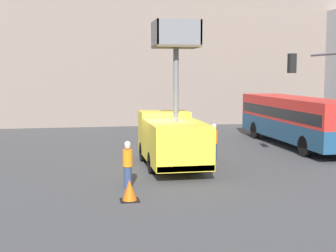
% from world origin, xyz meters
% --- Properties ---
extents(ground_plane, '(120.00, 120.00, 0.00)m').
position_xyz_m(ground_plane, '(0.00, 0.00, 0.00)').
color(ground_plane, '#424244').
extents(building_backdrop_far, '(44.00, 10.00, 20.88)m').
position_xyz_m(building_backdrop_far, '(0.00, 22.87, 10.44)').
color(building_backdrop_far, gray).
rests_on(building_backdrop_far, ground_plane).
extents(utility_truck, '(2.43, 6.04, 6.66)m').
position_xyz_m(utility_truck, '(0.52, 0.02, 1.51)').
color(utility_truck, yellow).
rests_on(utility_truck, ground_plane).
extents(city_bus, '(2.59, 11.63, 2.96)m').
position_xyz_m(city_bus, '(9.19, 5.32, 1.77)').
color(city_bus, navy).
rests_on(city_bus, ground_plane).
extents(road_worker_near_truck, '(0.38, 0.38, 1.82)m').
position_xyz_m(road_worker_near_truck, '(-1.86, -3.34, 0.91)').
color(road_worker_near_truck, navy).
rests_on(road_worker_near_truck, ground_plane).
extents(road_worker_directing, '(0.38, 0.38, 1.86)m').
position_xyz_m(road_worker_directing, '(3.06, 1.78, 0.93)').
color(road_worker_directing, navy).
rests_on(road_worker_directing, ground_plane).
extents(traffic_cone_near_truck, '(0.66, 0.66, 0.75)m').
position_xyz_m(traffic_cone_near_truck, '(-1.99, -5.25, 0.35)').
color(traffic_cone_near_truck, black).
rests_on(traffic_cone_near_truck, ground_plane).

